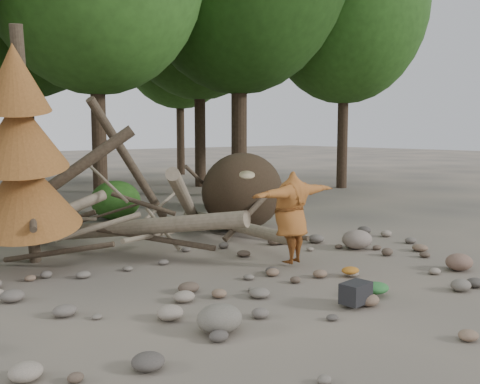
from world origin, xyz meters
TOP-DOWN VIEW (x-y plane):
  - ground at (0.00, 0.00)m, footprint 120.00×120.00m
  - deadfall_pile at (2.02, 4.24)m, footprint 8.55×5.24m
  - dead_conifer at (-3.12, 3.37)m, footprint 2.06×2.16m
  - bush_mid at (0.80, 7.80)m, footprint 1.40×1.40m
  - bush_right at (5.00, 7.00)m, footprint 2.00×2.00m
  - frisbee_thrower at (0.90, 0.84)m, footprint 2.18×0.66m
  - backpack at (-0.01, -1.39)m, footprint 0.47×0.34m
  - cloth_green at (0.61, -1.28)m, footprint 0.45×0.37m
  - cloth_orange at (1.20, -0.32)m, footprint 0.34×0.28m
  - boulder_front_left at (-2.13, -0.93)m, footprint 0.60×0.54m
  - boulder_front_right at (3.07, -1.30)m, footprint 0.52×0.46m
  - boulder_mid_right at (3.08, 1.02)m, footprint 0.68×0.61m

SIDE VIEW (x-z plane):
  - ground at x=0.00m, z-range 0.00..0.00m
  - cloth_orange at x=1.20m, z-range 0.00..0.12m
  - cloth_green at x=0.61m, z-range 0.00..0.17m
  - backpack at x=-0.01m, z-range 0.00..0.30m
  - boulder_front_right at x=3.07m, z-range 0.00..0.31m
  - boulder_front_left at x=-2.13m, z-range 0.00..0.36m
  - boulder_mid_right at x=3.08m, z-range 0.00..0.41m
  - bush_mid at x=0.80m, z-range 0.00..1.12m
  - bush_right at x=5.00m, z-range 0.00..1.60m
  - frisbee_thrower at x=0.90m, z-range 0.05..1.82m
  - deadfall_pile at x=2.02m, z-range -0.70..2.60m
  - dead_conifer at x=-3.12m, z-range -0.06..4.29m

